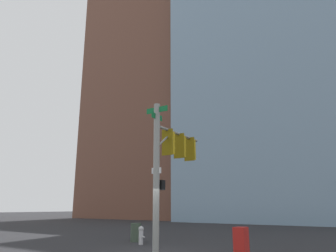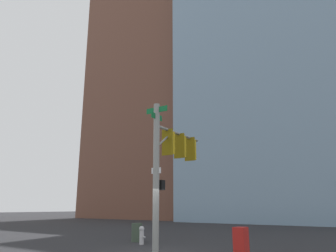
{
  "view_description": "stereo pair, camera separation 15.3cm",
  "coord_description": "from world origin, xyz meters",
  "px_view_note": "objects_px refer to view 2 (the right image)",
  "views": [
    {
      "loc": [
        8.19,
        -10.84,
        1.8
      ],
      "look_at": [
        0.34,
        0.53,
        5.29
      ],
      "focal_mm": 34.27,
      "sensor_mm": 36.0,
      "label": 1
    },
    {
      "loc": [
        8.32,
        -10.76,
        1.8
      ],
      "look_at": [
        0.34,
        0.53,
        5.29
      ],
      "focal_mm": 34.27,
      "sensor_mm": 36.0,
      "label": 2
    }
  ],
  "objects_px": {
    "fire_hydrant": "(142,234)",
    "litter_bin": "(137,232)",
    "signal_pole_assembly": "(171,157)",
    "newspaper_box": "(241,242)"
  },
  "relations": [
    {
      "from": "fire_hydrant",
      "to": "litter_bin",
      "type": "height_order",
      "value": "litter_bin"
    },
    {
      "from": "fire_hydrant",
      "to": "litter_bin",
      "type": "bearing_deg",
      "value": 141.26
    },
    {
      "from": "signal_pole_assembly",
      "to": "litter_bin",
      "type": "relative_size",
      "value": 6.38
    },
    {
      "from": "signal_pole_assembly",
      "to": "fire_hydrant",
      "type": "distance_m",
      "value": 4.56
    },
    {
      "from": "signal_pole_assembly",
      "to": "litter_bin",
      "type": "xyz_separation_m",
      "value": [
        -3.72,
        2.15,
        -3.45
      ]
    },
    {
      "from": "signal_pole_assembly",
      "to": "fire_hydrant",
      "type": "xyz_separation_m",
      "value": [
        -2.67,
        1.31,
        -3.45
      ]
    },
    {
      "from": "litter_bin",
      "to": "fire_hydrant",
      "type": "bearing_deg",
      "value": -38.74
    },
    {
      "from": "signal_pole_assembly",
      "to": "litter_bin",
      "type": "height_order",
      "value": "signal_pole_assembly"
    },
    {
      "from": "signal_pole_assembly",
      "to": "fire_hydrant",
      "type": "bearing_deg",
      "value": 60.9
    },
    {
      "from": "litter_bin",
      "to": "newspaper_box",
      "type": "height_order",
      "value": "newspaper_box"
    }
  ]
}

